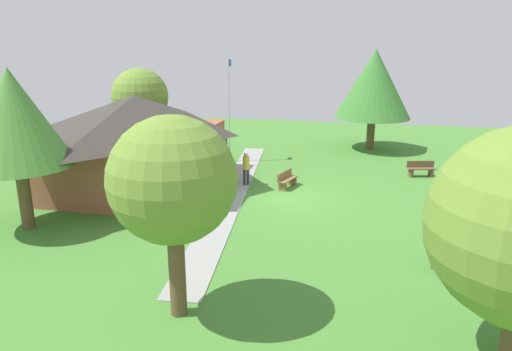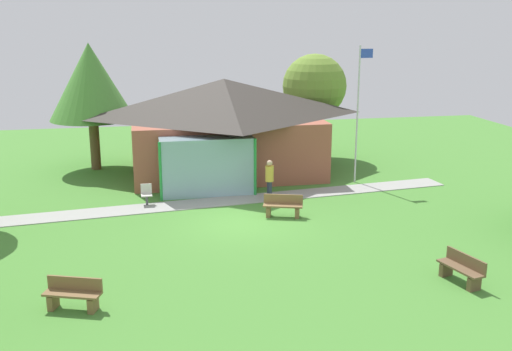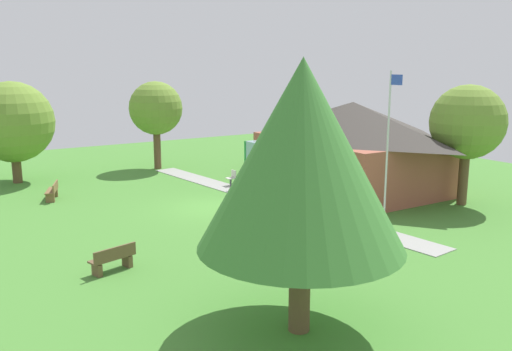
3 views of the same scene
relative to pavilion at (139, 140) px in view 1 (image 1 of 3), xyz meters
name	(u,v)px [view 1 (image 1 of 3)]	position (x,y,z in m)	size (l,w,h in m)	color
ground_plane	(289,198)	(-0.40, -7.69, -2.38)	(44.00, 44.00, 0.00)	#478433
pavilion	(139,140)	(0.00, 0.00, 0.00)	(9.85, 8.28, 4.57)	#A35642
footpath	(232,194)	(-0.40, -4.91, -2.36)	(19.72, 1.30, 0.03)	#999993
flagpole	(229,106)	(5.70, -3.05, 1.03)	(0.64, 0.08, 6.22)	silver
bench_rear_near_path	(287,180)	(1.22, -7.31, -1.98)	(1.56, 0.87, 0.84)	brown
bench_front_left	(441,252)	(-5.92, -13.65, -1.98)	(1.56, 0.92, 0.84)	brown
bench_front_right	(421,169)	(4.84, -14.09, -1.98)	(0.80, 1.56, 0.84)	brown
patio_chair_west	(207,210)	(-3.87, -4.81, -1.96)	(0.45, 0.45, 0.86)	beige
visitor_on_path	(246,166)	(1.14, -5.21, -1.36)	(0.34, 0.34, 1.74)	#2D3347
tree_behind_pavilion_left	(14,118)	(-6.26, 1.85, 1.99)	(4.13, 4.13, 6.25)	brown
tree_behind_pavilion_right	(140,97)	(5.25, 2.42, 1.46)	(3.41, 3.41, 5.58)	brown
tree_far_east	(374,84)	(11.09, -11.42, 2.00)	(4.97, 4.97, 6.64)	brown
tree_west_hedge	(173,181)	(-10.71, -6.27, 1.39)	(3.29, 3.29, 5.45)	brown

